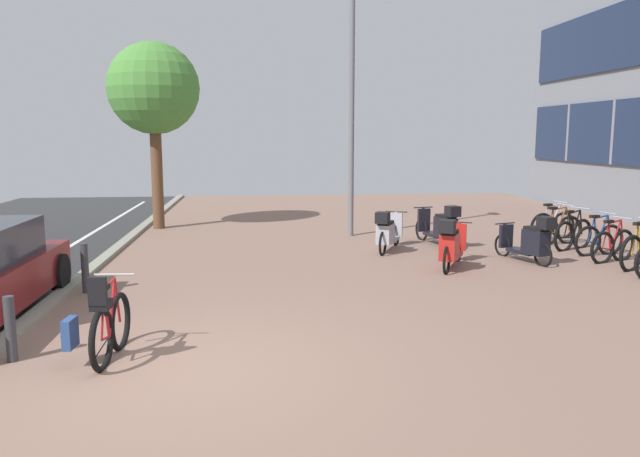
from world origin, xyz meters
TOP-DOWN VIEW (x-y plane):
  - ground at (1.43, 0.00)m, footprint 21.00×40.00m
  - bicycle_foreground at (-0.97, 0.42)m, footprint 0.71×1.41m
  - bicycle_rack_03 at (8.10, 5.06)m, footprint 1.26×0.57m
  - bicycle_rack_04 at (8.22, 5.77)m, footprint 1.29×0.47m
  - bicycle_rack_05 at (8.00, 6.47)m, footprint 1.26×0.71m
  - bicycle_rack_06 at (8.00, 7.18)m, footprint 1.36×0.47m
  - bicycle_rack_07 at (8.22, 7.89)m, footprint 1.33×0.48m
  - scooter_near at (6.36, 5.14)m, footprint 0.80×1.63m
  - scooter_mid at (3.73, 6.69)m, footprint 1.01×1.72m
  - scooter_far at (5.12, 7.22)m, footprint 0.75×1.88m
  - scooter_extra at (4.57, 4.75)m, footprint 1.05×1.68m
  - lamp_post at (3.24, 8.95)m, footprint 0.20×0.52m
  - street_tree at (-1.94, 10.78)m, footprint 2.49×2.49m
  - bollard_near at (-2.05, 0.45)m, footprint 0.12×0.12m
  - bollard_far at (-2.05, 3.61)m, footprint 0.12×0.12m

SIDE VIEW (x-z plane):
  - ground at x=1.43m, z-range -0.09..0.04m
  - bicycle_rack_03 at x=8.10m, z-range -0.14..0.82m
  - bicycle_rack_04 at x=8.22m, z-range -0.14..0.82m
  - bicycle_rack_07 at x=8.22m, z-range -0.15..0.84m
  - bicycle_rack_06 at x=8.00m, z-range -0.15..0.84m
  - bicycle_rack_05 at x=8.00m, z-range -0.15..0.84m
  - bollard_near at x=-2.05m, z-range 0.00..0.77m
  - bicycle_foreground at x=-0.97m, z-range -0.16..0.94m
  - bollard_far at x=-2.05m, z-range 0.00..0.83m
  - scooter_mid at x=3.73m, z-range -0.05..0.93m
  - scooter_near at x=6.36m, z-range -0.06..0.97m
  - scooter_far at x=5.12m, z-range -0.05..0.98m
  - scooter_extra at x=4.57m, z-range -0.06..1.00m
  - lamp_post at x=3.24m, z-range 0.33..6.90m
  - street_tree at x=-1.94m, z-range 1.26..6.37m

